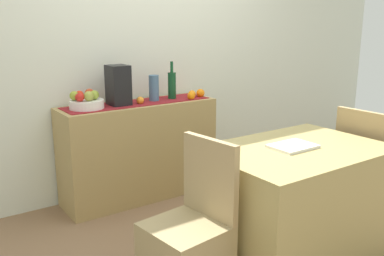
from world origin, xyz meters
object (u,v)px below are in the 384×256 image
at_px(wine_bottle, 172,85).
at_px(chair_near_window, 188,254).
at_px(open_book, 293,146).
at_px(sideboard_console, 140,151).
at_px(coffee_maker, 118,85).
at_px(dining_table, 294,202).
at_px(ceramic_vase, 154,88).
at_px(chair_by_corner, 368,189).
at_px(fruit_bowl, 87,104).

xyz_separation_m(wine_bottle, chair_near_window, (-0.81, -1.44, -0.71)).
bearing_deg(open_book, chair_near_window, -179.25).
bearing_deg(sideboard_console, coffee_maker, 180.00).
bearing_deg(open_book, dining_table, -26.84).
relative_size(coffee_maker, dining_table, 0.29).
relative_size(wine_bottle, ceramic_vase, 1.48).
height_order(dining_table, chair_near_window, chair_near_window).
relative_size(sideboard_console, ceramic_vase, 5.97).
height_order(sideboard_console, ceramic_vase, ceramic_vase).
bearing_deg(dining_table, ceramic_vase, 98.42).
height_order(sideboard_console, dining_table, sideboard_console).
xyz_separation_m(ceramic_vase, open_book, (0.19, -1.43, -0.21)).
height_order(sideboard_console, chair_by_corner, chair_by_corner).
height_order(ceramic_vase, chair_by_corner, ceramic_vase).
distance_m(sideboard_console, wine_bottle, 0.65).
bearing_deg(chair_by_corner, chair_near_window, 179.92).
height_order(coffee_maker, ceramic_vase, coffee_maker).
height_order(fruit_bowl, chair_near_window, fruit_bowl).
bearing_deg(open_book, ceramic_vase, 97.53).
distance_m(coffee_maker, open_book, 1.54).
bearing_deg(dining_table, chair_by_corner, -0.02).
bearing_deg(wine_bottle, coffee_maker, -180.00).
relative_size(dining_table, chair_by_corner, 1.28).
bearing_deg(wine_bottle, dining_table, -88.86).
bearing_deg(sideboard_console, ceramic_vase, 0.00).
bearing_deg(fruit_bowl, open_book, -60.74).
distance_m(sideboard_console, dining_table, 1.49).
distance_m(wine_bottle, open_book, 1.44).
relative_size(ceramic_vase, chair_near_window, 0.25).
bearing_deg(fruit_bowl, chair_near_window, -90.57).
distance_m(coffee_maker, chair_by_corner, 2.13).
distance_m(sideboard_console, chair_near_window, 1.52).
distance_m(fruit_bowl, chair_near_window, 1.56).
bearing_deg(wine_bottle, sideboard_console, -180.00).
relative_size(ceramic_vase, open_book, 0.81).
distance_m(fruit_bowl, open_book, 1.64).
bearing_deg(fruit_bowl, wine_bottle, 0.00).
xyz_separation_m(sideboard_console, coffee_maker, (-0.18, 0.00, 0.59)).
relative_size(ceramic_vase, dining_table, 0.20).
relative_size(chair_near_window, chair_by_corner, 1.00).
height_order(chair_near_window, chair_by_corner, same).
height_order(wine_bottle, dining_table, wine_bottle).
xyz_separation_m(sideboard_console, open_book, (0.34, -1.43, 0.33)).
bearing_deg(chair_near_window, ceramic_vase, 66.48).
xyz_separation_m(sideboard_console, chair_near_window, (-0.47, -1.44, -0.16)).
xyz_separation_m(coffee_maker, dining_table, (0.55, -1.44, -0.64)).
height_order(wine_bottle, coffee_maker, wine_bottle).
xyz_separation_m(ceramic_vase, chair_near_window, (-0.63, -1.44, -0.69)).
distance_m(fruit_bowl, chair_by_corner, 2.28).
relative_size(coffee_maker, open_book, 1.18).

